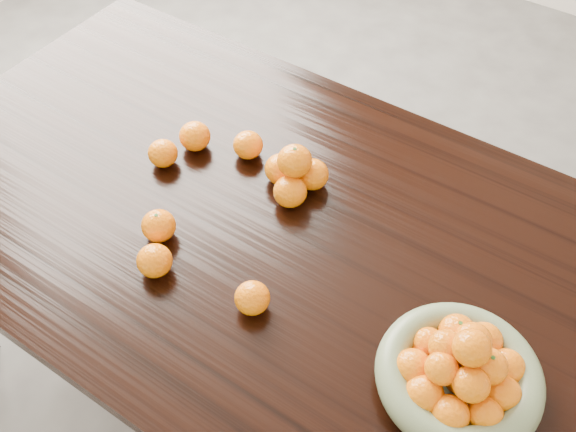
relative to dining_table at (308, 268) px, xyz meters
The scene contains 10 objects.
ground 0.66m from the dining_table, ahead, with size 5.00×5.00×0.00m, color #65625F.
dining_table is the anchor object (origin of this frame).
fruit_bowl 0.43m from the dining_table, 17.98° to the right, with size 0.29×0.29×0.16m.
orange_pyramid 0.21m from the dining_table, 134.69° to the left, with size 0.14×0.15×0.12m.
loose_orange_0 0.34m from the dining_table, 149.67° to the right, with size 0.07×0.07×0.07m, color orange.
loose_orange_1 0.34m from the dining_table, 133.26° to the right, with size 0.07×0.07×0.07m, color orange.
loose_orange_2 0.23m from the dining_table, 91.61° to the right, with size 0.07×0.07×0.06m, color orange.
loose_orange_3 0.41m from the dining_table, 165.85° to the left, with size 0.07×0.07×0.07m, color orange.
loose_orange_4 0.43m from the dining_table, behind, with size 0.07×0.07×0.06m, color orange.
loose_orange_5 0.32m from the dining_table, 151.27° to the left, with size 0.07×0.07×0.07m, color orange.
Camera 1 is at (0.43, -0.72, 1.81)m, focal length 40.00 mm.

